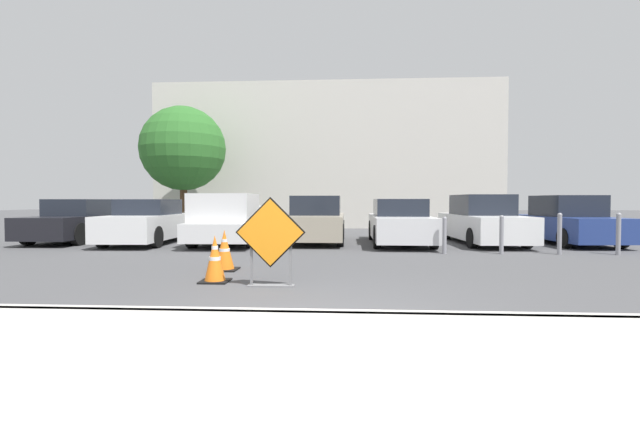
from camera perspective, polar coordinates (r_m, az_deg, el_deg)
name	(u,v)px	position (r m, az deg, el deg)	size (l,w,h in m)	color
ground_plane	(337,241)	(14.97, 2.23, -3.66)	(96.00, 96.00, 0.00)	#4C4C4F
sidewalk_strip	(306,370)	(3.63, -1.81, -20.08)	(26.49, 3.09, 0.14)	beige
curb_lip	(319,317)	(5.09, -0.18, -13.60)	(26.49, 0.20, 0.14)	beige
road_closed_sign	(270,239)	(7.05, -6.62, -3.42)	(1.16, 0.20, 1.47)	black
traffic_cone_nearest	(215,259)	(7.67, -13.84, -5.93)	(0.48, 0.48, 0.82)	black
traffic_cone_second	(224,250)	(8.91, -12.62, -4.83)	(0.53, 0.53, 0.82)	black
parked_car_nearest	(81,221)	(17.04, -29.29, -0.93)	(1.90, 4.60, 1.45)	black
parked_car_second	(148,223)	(15.10, -21.93, -1.16)	(1.92, 4.29, 1.45)	white
pickup_truck	(231,221)	(14.19, -11.75, -1.03)	(2.13, 5.19, 1.62)	silver
parked_car_third	(316,221)	(14.43, -0.49, -1.00)	(1.88, 4.24, 1.57)	#A39984
parked_car_fourth	(399,223)	(14.16, 10.55, -1.23)	(1.87, 4.67, 1.46)	silver
parked_car_fifth	(482,221)	(15.07, 20.79, -0.98)	(1.90, 4.75, 1.60)	white
parked_car_sixth	(568,222)	(16.10, 30.13, -0.99)	(2.09, 4.19, 1.58)	navy
bollard_nearest	(444,234)	(11.82, 16.27, -2.65)	(0.12, 0.12, 0.99)	gray
bollard_second	(502,234)	(12.23, 23.05, -2.48)	(0.12, 0.12, 1.03)	gray
bollard_third	(560,233)	(12.80, 29.31, -2.24)	(0.12, 0.12, 1.09)	gray
bollard_fourth	(618,233)	(13.51, 34.97, -2.12)	(0.12, 0.12, 1.10)	gray
building_facade_backdrop	(328,159)	(24.12, 1.07, 7.26)	(17.84, 5.00, 7.45)	beige
street_tree_behind_lot	(183,149)	(20.38, -17.78, 8.21)	(3.77, 3.77, 5.63)	#513823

